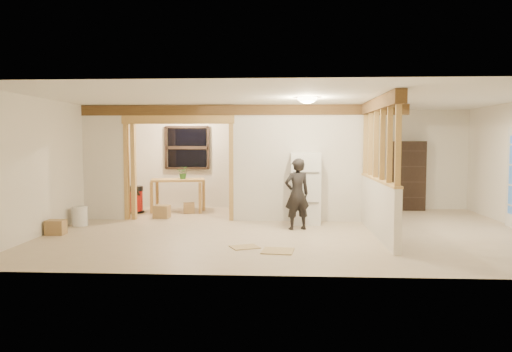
# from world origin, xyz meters

# --- Properties ---
(floor) EXTENTS (9.00, 6.50, 0.01)m
(floor) POSITION_xyz_m (0.00, 0.00, -0.01)
(floor) COLOR #C9B395
(floor) RESTS_ON ground
(ceiling) EXTENTS (9.00, 6.50, 0.01)m
(ceiling) POSITION_xyz_m (0.00, 0.00, 2.50)
(ceiling) COLOR white
(wall_back) EXTENTS (9.00, 0.01, 2.50)m
(wall_back) POSITION_xyz_m (0.00, 3.25, 1.25)
(wall_back) COLOR silver
(wall_back) RESTS_ON floor
(wall_front) EXTENTS (9.00, 0.01, 2.50)m
(wall_front) POSITION_xyz_m (0.00, -3.25, 1.25)
(wall_front) COLOR silver
(wall_front) RESTS_ON floor
(wall_left) EXTENTS (0.01, 6.50, 2.50)m
(wall_left) POSITION_xyz_m (-4.50, 0.00, 1.25)
(wall_left) COLOR silver
(wall_left) RESTS_ON floor
(partition_left_stub) EXTENTS (0.90, 0.12, 2.50)m
(partition_left_stub) POSITION_xyz_m (-4.05, 1.20, 1.25)
(partition_left_stub) COLOR silver
(partition_left_stub) RESTS_ON floor
(partition_center) EXTENTS (2.80, 0.12, 2.50)m
(partition_center) POSITION_xyz_m (0.20, 1.20, 1.25)
(partition_center) COLOR silver
(partition_center) RESTS_ON floor
(doorway_frame) EXTENTS (2.46, 0.14, 2.20)m
(doorway_frame) POSITION_xyz_m (-2.40, 1.20, 1.10)
(doorway_frame) COLOR tan
(doorway_frame) RESTS_ON floor
(header_beam_back) EXTENTS (7.00, 0.18, 0.22)m
(header_beam_back) POSITION_xyz_m (-1.00, 1.20, 2.38)
(header_beam_back) COLOR brown
(header_beam_back) RESTS_ON ceiling
(header_beam_right) EXTENTS (0.18, 3.30, 0.22)m
(header_beam_right) POSITION_xyz_m (1.60, -0.40, 2.38)
(header_beam_right) COLOR brown
(header_beam_right) RESTS_ON ceiling
(pony_wall) EXTENTS (0.12, 3.20, 1.00)m
(pony_wall) POSITION_xyz_m (1.60, -0.40, 0.50)
(pony_wall) COLOR silver
(pony_wall) RESTS_ON floor
(stud_partition) EXTENTS (0.14, 3.20, 1.32)m
(stud_partition) POSITION_xyz_m (1.60, -0.40, 1.66)
(stud_partition) COLOR tan
(stud_partition) RESTS_ON pony_wall
(window_back) EXTENTS (1.12, 0.10, 1.10)m
(window_back) POSITION_xyz_m (-2.60, 3.17, 1.55)
(window_back) COLOR black
(window_back) RESTS_ON wall_back
(ceiling_dome_main) EXTENTS (0.36, 0.36, 0.16)m
(ceiling_dome_main) POSITION_xyz_m (0.30, -0.50, 2.48)
(ceiling_dome_main) COLOR #FFEABF
(ceiling_dome_main) RESTS_ON ceiling
(ceiling_dome_util) EXTENTS (0.32, 0.32, 0.14)m
(ceiling_dome_util) POSITION_xyz_m (-2.50, 2.30, 2.48)
(ceiling_dome_util) COLOR #FFEABF
(ceiling_dome_util) RESTS_ON ceiling
(hanging_bulb) EXTENTS (0.07, 0.07, 0.07)m
(hanging_bulb) POSITION_xyz_m (-2.00, 1.60, 2.18)
(hanging_bulb) COLOR #FFD88C
(hanging_bulb) RESTS_ON ceiling
(refrigerator) EXTENTS (0.61, 0.59, 1.48)m
(refrigerator) POSITION_xyz_m (0.33, 0.84, 0.74)
(refrigerator) COLOR silver
(refrigerator) RESTS_ON floor
(woman) EXTENTS (0.59, 0.49, 1.39)m
(woman) POSITION_xyz_m (0.14, 0.13, 0.69)
(woman) COLOR black
(woman) RESTS_ON floor
(work_table) EXTENTS (1.38, 0.89, 0.80)m
(work_table) POSITION_xyz_m (-2.68, 2.41, 0.40)
(work_table) COLOR tan
(work_table) RESTS_ON floor
(potted_plant) EXTENTS (0.31, 0.28, 0.31)m
(potted_plant) POSITION_xyz_m (-2.54, 2.40, 0.96)
(potted_plant) COLOR #396F2B
(potted_plant) RESTS_ON work_table
(shop_vac) EXTENTS (0.56, 0.56, 0.65)m
(shop_vac) POSITION_xyz_m (-3.70, 2.13, 0.33)
(shop_vac) COLOR maroon
(shop_vac) RESTS_ON floor
(bookshelf) EXTENTS (0.86, 0.29, 1.72)m
(bookshelf) POSITION_xyz_m (2.95, 3.04, 0.86)
(bookshelf) COLOR black
(bookshelf) RESTS_ON floor
(bucket) EXTENTS (0.38, 0.38, 0.39)m
(bucket) POSITION_xyz_m (-4.25, 0.31, 0.20)
(bucket) COLOR silver
(bucket) RESTS_ON floor
(box_util_a) EXTENTS (0.36, 0.31, 0.28)m
(box_util_a) POSITION_xyz_m (-2.84, 1.42, 0.14)
(box_util_a) COLOR #A58250
(box_util_a) RESTS_ON floor
(box_util_b) EXTENTS (0.31, 0.31, 0.24)m
(box_util_b) POSITION_xyz_m (-2.37, 2.19, 0.12)
(box_util_b) COLOR #A58250
(box_util_b) RESTS_ON floor
(box_front) EXTENTS (0.34, 0.28, 0.27)m
(box_front) POSITION_xyz_m (-4.30, -0.65, 0.13)
(box_front) COLOR #A58250
(box_front) RESTS_ON floor
(floor_panel_near) EXTENTS (0.53, 0.53, 0.02)m
(floor_panel_near) POSITION_xyz_m (-0.20, -1.84, 0.01)
(floor_panel_near) COLOR tan
(floor_panel_near) RESTS_ON floor
(floor_panel_far) EXTENTS (0.54, 0.50, 0.01)m
(floor_panel_far) POSITION_xyz_m (-0.74, -1.57, 0.01)
(floor_panel_far) COLOR tan
(floor_panel_far) RESTS_ON floor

